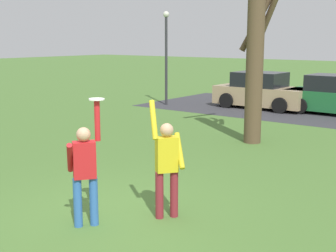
% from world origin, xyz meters
% --- Properties ---
extents(ground_plane, '(120.00, 120.00, 0.00)m').
position_xyz_m(ground_plane, '(0.00, 0.00, 0.00)').
color(ground_plane, '#4C7533').
extents(person_catcher, '(0.54, 0.58, 2.08)m').
position_xyz_m(person_catcher, '(-0.02, -0.52, 0.98)').
color(person_catcher, '#3366B7').
rests_on(person_catcher, ground_plane).
extents(person_defender, '(0.63, 0.66, 2.04)m').
position_xyz_m(person_defender, '(0.81, 0.57, 0.98)').
color(person_defender, maroon).
rests_on(person_defender, ground_plane).
extents(frisbee_disc, '(0.25, 0.25, 0.02)m').
position_xyz_m(frisbee_disc, '(0.11, -0.35, 2.09)').
color(frisbee_disc, white).
rests_on(frisbee_disc, person_catcher).
extents(parked_car_tan, '(4.13, 2.09, 1.59)m').
position_xyz_m(parked_car_tan, '(-3.61, 13.28, 0.73)').
color(parked_car_tan, tan).
rests_on(parked_car_tan, ground_plane).
extents(bare_tree_tall, '(1.95, 1.43, 5.49)m').
position_xyz_m(bare_tree_tall, '(-0.72, 6.82, 2.72)').
color(bare_tree_tall, brown).
rests_on(bare_tree_tall, ground_plane).
extents(lamppost_by_lot, '(0.28, 0.28, 4.26)m').
position_xyz_m(lamppost_by_lot, '(-7.59, 11.52, 2.59)').
color(lamppost_by_lot, '#2D2D33').
rests_on(lamppost_by_lot, ground_plane).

